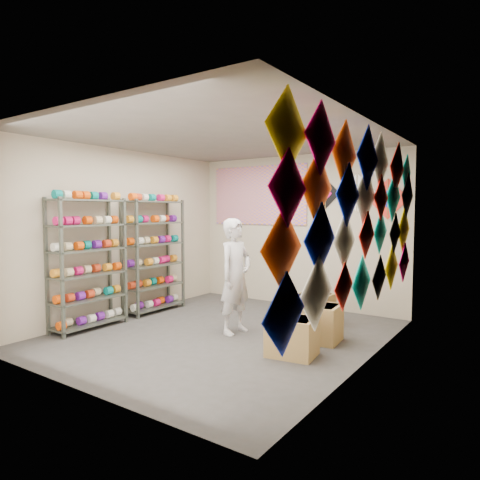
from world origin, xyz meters
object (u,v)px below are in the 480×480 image
Objects in this scene: shelf_rack_back at (154,256)px; carton_a at (292,337)px; carton_c at (314,309)px; carton_b at (317,322)px; shelf_rack_front at (88,264)px; shopkeeper at (236,276)px.

carton_a is (2.99, -0.67, -0.72)m from shelf_rack_back.
carton_b is at bearing -58.89° from carton_c.
carton_b reaches higher than carton_a.
shelf_rack_front is 3.35m from carton_b.
shelf_rack_front reaches higher than carton_b.
carton_a is at bearing -71.69° from carton_c.
shelf_rack_front reaches higher than carton_c.
shelf_rack_back is at bearing 90.00° from shelf_rack_front.
shelf_rack_back reaches higher than carton_a.
shelf_rack_back reaches higher than shopkeeper.
carton_c reaches higher than carton_a.
shelf_rack_back is 3.59× the size of carton_c.
shelf_rack_back is 3.23× the size of carton_b.
shelf_rack_back is 3.15m from carton_a.
shelf_rack_front is 1.00× the size of shelf_rack_back.
shelf_rack_front is 1.18× the size of shopkeeper.
shelf_rack_back is 1.18× the size of shopkeeper.
carton_c is (2.62, 0.74, -0.72)m from shelf_rack_back.
carton_b is (2.98, 0.04, -0.71)m from shelf_rack_back.
carton_b is 1.11× the size of carton_c.
shopkeeper reaches higher than carton_c.
shelf_rack_front is 3.14m from carton_a.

